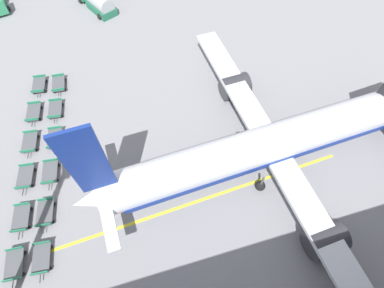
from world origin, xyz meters
The scene contains 16 objects.
ground_plane centered at (0.00, 0.00, 0.00)m, with size 500.00×500.00×0.00m, color gray.
airplane centered at (13.87, 1.39, 3.08)m, with size 36.68×41.07×13.01m.
fuel_tanker_secondary centered at (-17.96, -13.45, 1.25)m, with size 8.06×5.65×3.00m.
baggage_dolly_row_near_col_a centered at (-3.35, -22.42, 0.47)m, with size 3.38×1.81×0.92m.
baggage_dolly_row_near_col_b centered at (0.94, -23.07, 0.47)m, with size 3.38×1.82×0.92m.
baggage_dolly_row_near_col_c centered at (5.13, -23.49, 0.47)m, with size 3.38×1.82×0.92m.
baggage_dolly_row_near_col_d centered at (9.34, -23.90, 0.47)m, with size 3.39×1.86×0.92m.
baggage_dolly_row_near_col_e centered at (13.65, -24.22, 0.47)m, with size 3.38×1.82×0.92m.
baggage_dolly_row_near_col_f centered at (17.75, -24.71, 0.47)m, with size 3.35×1.72×0.92m.
baggage_dolly_row_mid_a_col_a centered at (-2.88, -20.08, 0.47)m, with size 3.35×1.71×0.92m.
baggage_dolly_row_mid_a_col_b centered at (1.18, -20.64, 0.47)m, with size 3.38×1.80×0.92m.
baggage_dolly_row_mid_a_col_c centered at (5.35, -20.85, 0.47)m, with size 3.37×1.79×0.92m.
baggage_dolly_row_mid_a_col_d centered at (9.48, -21.48, 0.47)m, with size 3.38×1.80×0.92m.
baggage_dolly_row_mid_a_col_e centered at (13.74, -22.06, 0.47)m, with size 3.38×1.83×0.92m.
baggage_dolly_row_mid_a_col_f centered at (17.88, -22.46, 0.47)m, with size 3.37×1.79×0.92m.
stand_guidance_stripe centered at (16.42, -7.28, 0.00)m, with size 2.10×29.57×0.01m.
Camera 1 is at (26.89, -11.49, 27.64)m, focal length 28.00 mm.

